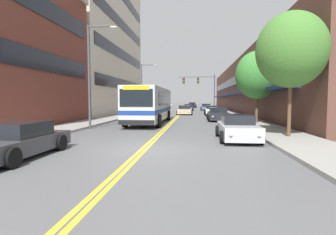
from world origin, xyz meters
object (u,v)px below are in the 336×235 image
object	(u,v)px
car_dark_grey_parked_left_far	(16,141)
street_lamp_left_near	(93,67)
traffic_signal_mast	(202,86)
fire_hydrant	(248,120)
car_charcoal_parked_right_end	(218,114)
car_beige_moving_lead	(185,110)
car_navy_moving_third	(188,107)
car_black_moving_second	(192,105)
street_tree_right_mid	(257,75)
car_red_parked_left_mid	(145,111)
car_silver_parked_right_foreground	(237,128)
car_white_parked_right_mid	(212,111)
car_slate_blue_parked_right_far	(206,107)
street_lamp_left_far	(144,84)
street_tree_right_near	(291,50)
car_champagne_parked_left_near	(155,108)
city_bus	(151,103)

from	to	relation	value
car_dark_grey_parked_left_far	street_lamp_left_near	distance (m)	9.93
traffic_signal_mast	fire_hydrant	world-z (taller)	traffic_signal_mast
car_charcoal_parked_right_end	street_lamp_left_near	xyz separation A→B (m)	(-9.37, -8.43, 3.74)
car_beige_moving_lead	car_navy_moving_third	bearing A→B (deg)	89.44
car_black_moving_second	street_tree_right_mid	xyz separation A→B (m)	(5.84, -45.33, 3.47)
car_red_parked_left_mid	car_silver_parked_right_foreground	size ratio (longest dim) A/B	1.11
car_charcoal_parked_right_end	fire_hydrant	bearing A→B (deg)	-77.31
car_white_parked_right_mid	traffic_signal_mast	distance (m)	8.83
car_slate_blue_parked_right_far	street_lamp_left_near	xyz separation A→B (m)	(-9.28, -33.96, 3.75)
car_charcoal_parked_right_end	car_red_parked_left_mid	bearing A→B (deg)	142.70
street_lamp_left_far	car_black_moving_second	bearing A→B (deg)	78.69
car_silver_parked_right_foreground	car_charcoal_parked_right_end	bearing A→B (deg)	89.55
car_beige_moving_lead	street_tree_right_near	distance (m)	23.43
car_champagne_parked_left_near	car_red_parked_left_mid	distance (m)	9.63
car_champagne_parked_left_near	street_lamp_left_near	size ratio (longest dim) A/B	0.62
car_dark_grey_parked_left_far	car_beige_moving_lead	distance (m)	28.14
car_white_parked_right_mid	street_tree_right_near	bearing A→B (deg)	-82.75
city_bus	street_tree_right_near	xyz separation A→B (m)	(8.81, -8.86, 2.86)
car_charcoal_parked_right_end	car_navy_moving_third	xyz separation A→B (m)	(-3.54, 24.13, -0.03)
car_white_parked_right_mid	car_black_moving_second	xyz separation A→B (m)	(-2.94, 33.01, 0.03)
car_dark_grey_parked_left_far	street_lamp_left_near	size ratio (longest dim) A/B	0.66
city_bus	car_slate_blue_parked_right_far	bearing A→B (deg)	78.00
car_dark_grey_parked_left_far	street_lamp_left_far	bearing A→B (deg)	91.46
car_silver_parked_right_foreground	car_black_moving_second	size ratio (longest dim) A/B	0.98
car_dark_grey_parked_left_far	car_black_moving_second	size ratio (longest dim) A/B	1.12
car_charcoal_parked_right_end	car_beige_moving_lead	xyz separation A→B (m)	(-3.68, 10.11, -0.01)
traffic_signal_mast	street_lamp_left_far	distance (m)	10.52
car_red_parked_left_mid	fire_hydrant	size ratio (longest dim) A/B	5.54
city_bus	car_white_parked_right_mid	size ratio (longest dim) A/B	2.53
city_bus	street_tree_right_mid	bearing A→B (deg)	-2.99
city_bus	car_charcoal_parked_right_end	xyz separation A→B (m)	(6.20, 3.25, -1.12)
car_navy_moving_third	street_lamp_left_near	xyz separation A→B (m)	(-5.83, -32.56, 3.77)
traffic_signal_mast	street_lamp_left_far	world-z (taller)	street_lamp_left_far
street_tree_right_mid	fire_hydrant	world-z (taller)	street_tree_right_mid
street_lamp_left_near	car_silver_parked_right_foreground	bearing A→B (deg)	-24.39
car_red_parked_left_mid	street_tree_right_near	distance (m)	22.21
car_champagne_parked_left_near	car_white_parked_right_mid	size ratio (longest dim) A/B	1.00
street_tree_right_near	street_tree_right_mid	xyz separation A→B (m)	(0.26, 8.38, -0.47)
car_champagne_parked_left_near	car_dark_grey_parked_left_far	distance (m)	33.83
car_white_parked_right_mid	car_beige_moving_lead	distance (m)	3.95
car_slate_blue_parked_right_far	street_lamp_left_far	xyz separation A→B (m)	(-9.24, -15.73, 3.64)
car_red_parked_left_mid	fire_hydrant	distance (m)	17.01
street_lamp_left_near	fire_hydrant	world-z (taller)	street_lamp_left_near
street_lamp_left_near	street_tree_right_mid	size ratio (longest dim) A/B	1.22
car_beige_moving_lead	car_navy_moving_third	world-z (taller)	car_beige_moving_lead
car_navy_moving_third	street_lamp_left_near	bearing A→B (deg)	-100.15
car_slate_blue_parked_right_far	car_charcoal_parked_right_end	size ratio (longest dim) A/B	0.91
car_navy_moving_third	traffic_signal_mast	bearing A→B (deg)	-73.12
city_bus	car_navy_moving_third	world-z (taller)	city_bus
car_dark_grey_parked_left_far	car_red_parked_left_mid	bearing A→B (deg)	90.09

